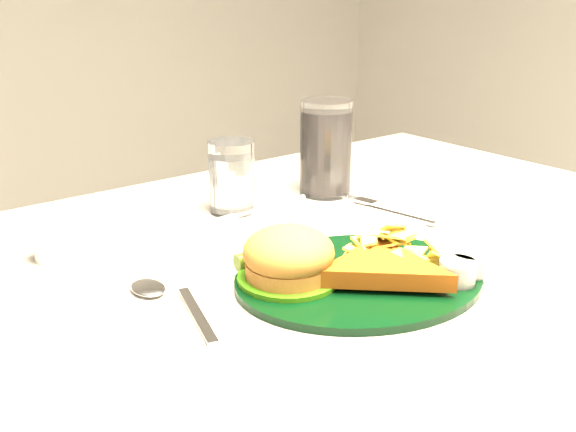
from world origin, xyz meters
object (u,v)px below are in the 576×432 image
dinner_plate (360,255)px  water_glass (232,177)px  cola_glass (326,148)px  fork_napkin (396,213)px

dinner_plate → water_glass: water_glass is taller
cola_glass → fork_napkin: cola_glass is taller
dinner_plate → water_glass: (0.02, 0.29, 0.02)m
cola_glass → fork_napkin: (0.01, -0.14, -0.07)m
dinner_plate → cola_glass: cola_glass is taller
dinner_plate → water_glass: bearing=103.9°
cola_glass → fork_napkin: 0.16m
fork_napkin → water_glass: bearing=125.4°
dinner_plate → fork_napkin: size_ratio=1.92×
water_glass → dinner_plate: bearing=-93.7°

